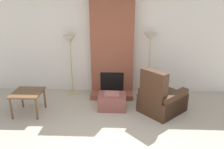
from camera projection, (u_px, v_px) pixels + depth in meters
The scene contains 7 objects.
wall_back at pixel (113, 46), 5.89m from camera, with size 6.81×0.06×2.60m, color silver.
fireplace at pixel (112, 50), 5.72m from camera, with size 1.11×0.68×2.60m.
ottoman at pixel (112, 101), 5.23m from camera, with size 0.65×0.51×0.40m.
armchair at pixel (160, 100), 5.01m from camera, with size 1.22×1.21×1.07m.
side_table at pixel (28, 95), 4.91m from camera, with size 0.64×0.62×0.53m.
floor_lamp_left at pixel (70, 44), 5.65m from camera, with size 0.34×0.34×1.62m.
floor_lamp_right at pixel (150, 42), 5.55m from camera, with size 0.34×0.34×1.69m.
Camera 1 is at (0.22, -3.08, 2.52)m, focal length 35.00 mm.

